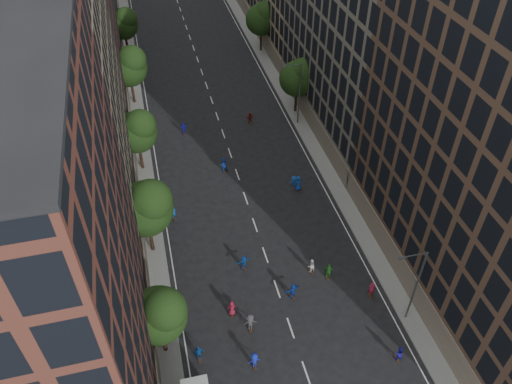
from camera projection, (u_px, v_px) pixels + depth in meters
ground at (231, 155)px, 64.36m from camera, size 240.00×240.00×0.00m
sidewalk_left at (133, 135)px, 67.59m from camera, size 4.00×105.00×0.15m
sidewalk_right at (301, 112)px, 71.92m from camera, size 4.00×105.00×0.15m
bldg_left_a at (11, 288)px, 29.93m from camera, size 14.00×22.00×30.00m
bldg_left_b at (34, 71)px, 46.02m from camera, size 14.00×26.00×34.00m
bldg_left_c at (56, 9)px, 64.70m from camera, size 14.00×20.00×28.00m
bldg_right_b at (374, 3)px, 59.74m from camera, size 14.00×28.00×33.00m
tree_left_1 at (160, 314)px, 39.71m from camera, size 4.80×4.80×8.21m
tree_left_2 at (147, 206)px, 47.88m from camera, size 5.60×5.60×9.45m
tree_left_3 at (137, 130)px, 58.41m from camera, size 5.00×5.00×8.58m
tree_left_4 at (129, 65)px, 69.83m from camera, size 5.40×5.40×9.08m
tree_left_5 at (124, 23)px, 81.73m from camera, size 4.80×4.80×8.33m
tree_right_a at (299, 77)px, 68.38m from camera, size 5.00×5.00×8.39m
tree_right_b at (262, 18)px, 82.68m from camera, size 5.20×5.20×8.83m
streetlamp_near at (415, 283)px, 42.48m from camera, size 2.64×0.22×9.06m
streetlamp_far at (298, 91)px, 66.43m from camera, size 2.64×0.22×9.06m
skater_2 at (399, 354)px, 42.33m from camera, size 0.83×0.67×1.59m
skater_3 at (254, 361)px, 41.78m from camera, size 1.13×0.68×1.71m
skater_4 at (199, 353)px, 42.26m from camera, size 1.06×0.49×1.78m
skater_5 at (293, 291)px, 47.14m from camera, size 1.69×0.94×1.74m
skater_6 at (232, 309)px, 45.67m from camera, size 0.89×0.62×1.72m
skater_7 at (371, 289)px, 47.32m from camera, size 0.73×0.60×1.73m
skater_8 at (311, 266)px, 49.49m from camera, size 0.92×0.79×1.63m
skater_9 at (250, 322)px, 44.44m from camera, size 1.27×0.76×1.94m
skater_10 at (329, 271)px, 48.83m from camera, size 1.19×0.81×1.87m
skater_11 at (244, 262)px, 49.84m from camera, size 1.59×0.89×1.63m
skater_12 at (298, 184)px, 58.68m from camera, size 1.04×0.79×1.92m
skater_13 at (174, 213)px, 55.11m from camera, size 0.69×0.53×1.70m
skater_14 at (223, 165)px, 61.31m from camera, size 1.02×0.84×1.94m
skater_15 at (294, 182)px, 59.05m from camera, size 1.20×0.88×1.67m
skater_16 at (184, 129)px, 67.34m from camera, size 1.08×0.55×1.77m
skater_17 at (250, 118)px, 69.54m from camera, size 1.46×0.71×1.51m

